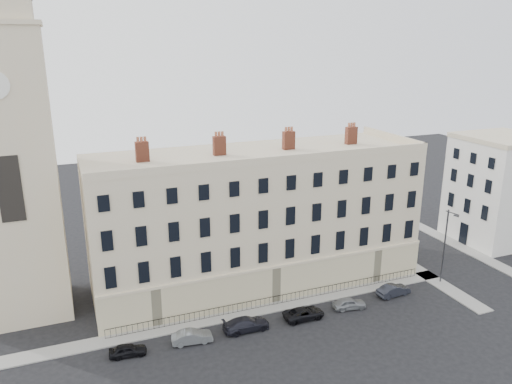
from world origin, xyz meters
TOP-DOWN VIEW (x-y plane):
  - ground at (0.00, 0.00)m, footprint 160.00×160.00m
  - terrace at (-5.97, 11.97)m, footprint 36.22×12.22m
  - church_tower at (-30.00, 14.00)m, footprint 8.00×8.13m
  - adjacent_building at (29.00, 11.00)m, footprint 10.00×10.00m
  - pavement_terrace at (-10.00, 5.00)m, footprint 48.00×2.00m
  - pavement_east_return at (13.00, 8.00)m, footprint 2.00×24.00m
  - pavement_adjacent at (23.00, 10.00)m, footprint 2.00×20.00m
  - railings at (-6.00, 5.40)m, footprint 35.00×0.04m
  - car_a at (-21.87, 2.14)m, footprint 3.36×1.62m
  - car_b at (-16.14, 1.99)m, footprint 3.84×1.71m
  - car_c at (-10.80, 2.11)m, footprint 4.50×1.84m
  - car_d at (-4.75, 1.93)m, footprint 4.16×1.92m
  - car_e at (0.48, 1.94)m, footprint 3.66×1.92m
  - car_f at (6.43, 2.57)m, footprint 3.93×1.65m
  - streetlamp at (13.32, 3.03)m, footprint 0.54×1.88m

SIDE VIEW (x-z plane):
  - ground at x=0.00m, z-range 0.00..0.00m
  - pavement_terrace at x=-10.00m, z-range 0.00..0.12m
  - pavement_east_return at x=13.00m, z-range 0.00..0.12m
  - pavement_adjacent at x=23.00m, z-range 0.00..0.12m
  - railings at x=-6.00m, z-range 0.07..1.03m
  - car_a at x=-21.87m, z-range 0.00..1.11m
  - car_d at x=-4.75m, z-range 0.00..1.16m
  - car_e at x=0.48m, z-range 0.00..1.19m
  - car_b at x=-16.14m, z-range 0.00..1.23m
  - car_f at x=6.43m, z-range 0.00..1.26m
  - car_c at x=-10.80m, z-range 0.00..1.31m
  - streetlamp at x=13.32m, z-range 0.48..9.27m
  - adjacent_building at x=29.00m, z-range 0.00..14.00m
  - terrace at x=-5.97m, z-range -1.00..16.00m
  - church_tower at x=-30.00m, z-range -3.34..40.66m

